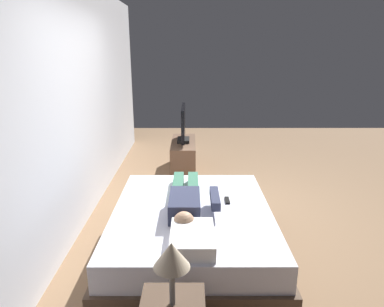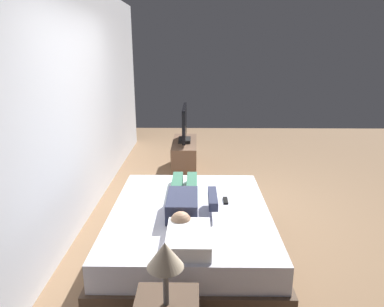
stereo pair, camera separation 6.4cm
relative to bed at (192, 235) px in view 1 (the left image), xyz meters
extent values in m
plane|color=#8C6B4C|center=(0.89, -0.30, -0.26)|extent=(10.00, 10.00, 0.00)
cube|color=silver|center=(1.29, 1.32, 1.14)|extent=(6.40, 0.10, 2.80)
cube|color=brown|center=(0.00, 0.00, -0.11)|extent=(1.92, 1.57, 0.30)
cube|color=white|center=(0.00, 0.00, 0.16)|extent=(1.84, 1.49, 0.24)
cube|color=white|center=(-0.64, 0.00, 0.34)|extent=(0.48, 0.34, 0.12)
cube|color=#2D334C|center=(-0.10, 0.07, 0.37)|extent=(0.48, 0.28, 0.18)
sphere|color=tan|center=(-0.43, 0.07, 0.37)|extent=(0.18, 0.18, 0.18)
cube|color=#387056|center=(0.44, -0.01, 0.33)|extent=(0.60, 0.11, 0.11)
cube|color=#387056|center=(0.44, 0.15, 0.33)|extent=(0.60, 0.11, 0.11)
cube|color=#2D334C|center=(-0.04, -0.21, 0.41)|extent=(0.40, 0.08, 0.08)
cube|color=black|center=(0.18, -0.35, 0.29)|extent=(0.15, 0.04, 0.02)
cube|color=brown|center=(2.65, 0.14, -0.01)|extent=(1.10, 0.40, 0.50)
cube|color=black|center=(2.65, 0.14, 0.26)|extent=(0.32, 0.20, 0.05)
cube|color=black|center=(2.65, 0.14, 0.56)|extent=(0.88, 0.05, 0.54)
cylinder|color=#59595B|center=(-1.26, 0.12, 0.41)|extent=(0.04, 0.04, 0.30)
cone|color=beige|center=(-1.26, 0.12, 0.60)|extent=(0.22, 0.22, 0.16)
camera|label=1|loc=(-3.03, 0.01, 1.75)|focal=32.78mm
camera|label=2|loc=(-3.03, -0.06, 1.75)|focal=32.78mm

